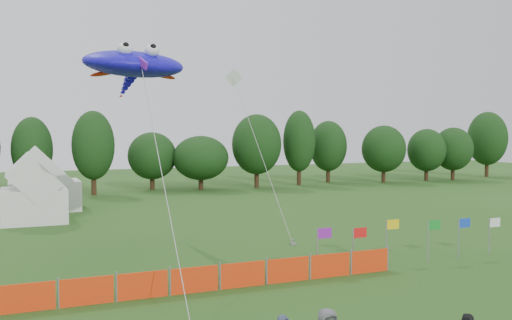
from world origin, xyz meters
name	(u,v)px	position (x,y,z in m)	size (l,w,h in m)	color
treeline	(119,151)	(1.61, 44.93, 4.18)	(104.57, 8.78, 8.36)	#382314
tent_left	(34,194)	(-6.79, 28.86, 1.90)	(4.26, 4.26, 3.76)	white
tent_right	(44,186)	(-5.86, 34.72, 1.90)	(5.34, 4.27, 3.77)	silver
barrier_fence	(194,280)	(-1.62, 8.26, 0.50)	(17.90, 0.06, 1.00)	red
flag_row	(411,235)	(9.12, 8.95, 1.34)	(10.73, 0.65, 2.07)	gray
stingray_kite	(134,66)	(-2.06, 17.67, 9.66)	(6.25, 20.87, 10.66)	#1D10EF
small_kite_white	(250,124)	(5.30, 19.48, 6.66)	(1.72, 6.77, 10.17)	silver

